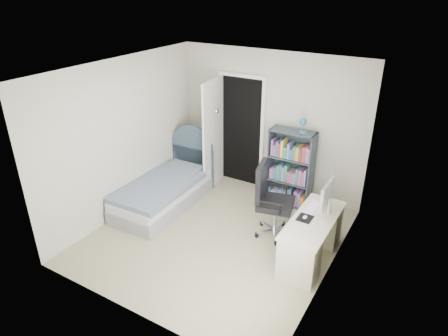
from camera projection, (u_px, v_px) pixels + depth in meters
The scene contains 8 objects.
room_shell at pixel (216, 161), 5.52m from camera, with size 3.50×3.70×2.60m.
door at pixel (223, 132), 7.15m from camera, with size 0.92×0.83×2.06m.
bed at pixel (166, 190), 6.81m from camera, with size 0.95×1.93×1.17m.
nightstand at pixel (197, 156), 7.78m from camera, with size 0.41×0.41×0.60m.
floor_lamp at pixel (216, 155), 7.29m from camera, with size 0.21×0.21×1.50m.
bookcase at pixel (291, 171), 6.68m from camera, with size 0.74×0.32×1.57m.
desk at pixel (312, 237), 5.43m from camera, with size 0.53×1.33×1.09m.
office_chair at pixel (270, 196), 5.86m from camera, with size 0.63×0.65×1.15m.
Camera 1 is at (2.66, -4.26, 3.55)m, focal length 32.00 mm.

